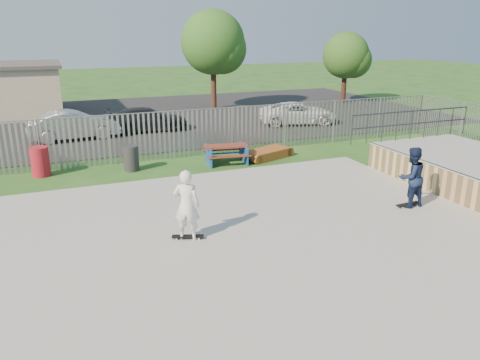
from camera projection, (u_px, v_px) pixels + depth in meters
name	position (u px, v px, depth m)	size (l,w,h in m)	color
ground	(227.00, 251.00, 11.48)	(120.00, 120.00, 0.00)	#20511C
concrete_slab	(227.00, 248.00, 11.46)	(15.00, 12.00, 0.15)	#9E9E99
fence	(207.00, 161.00, 15.58)	(26.04, 16.02, 2.00)	gray
picnic_table	(226.00, 154.00, 18.95)	(1.94, 1.68, 0.74)	maroon
funbox	(267.00, 154.00, 19.72)	(2.12, 1.55, 0.38)	brown
trash_bin_red	(40.00, 162.00, 17.21)	(0.66, 0.66, 1.10)	maroon
trash_bin_grey	(131.00, 158.00, 17.90)	(0.58, 0.58, 0.97)	#2A2A2C
parking_lot	(118.00, 119.00, 28.25)	(40.00, 18.00, 0.02)	black
car_silver	(74.00, 125.00, 22.87)	(1.51, 4.32, 1.42)	silver
car_dark	(147.00, 119.00, 24.80)	(1.73, 4.27, 1.24)	black
car_white	(298.00, 113.00, 26.69)	(2.03, 4.41, 1.23)	white
tree_mid	(213.00, 42.00, 30.69)	(4.21, 4.21, 6.49)	#46281C
tree_right	(346.00, 56.00, 33.49)	(3.28, 3.28, 5.07)	#3B2117
skateboard_a	(408.00, 205.00, 13.98)	(0.81, 0.24, 0.08)	black
skateboard_b	(188.00, 237.00, 11.80)	(0.82, 0.46, 0.08)	black
skater_navy	(411.00, 177.00, 13.71)	(0.88, 0.69, 1.81)	#131E3D
skater_white	(187.00, 205.00, 11.53)	(0.66, 0.43, 1.81)	white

